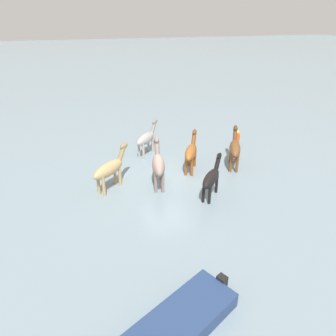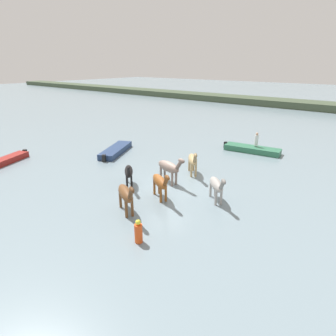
{
  "view_description": "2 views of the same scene",
  "coord_description": "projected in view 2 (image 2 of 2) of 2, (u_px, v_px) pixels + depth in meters",
  "views": [
    {
      "loc": [
        -12.85,
        4.1,
        7.48
      ],
      "look_at": [
        -0.69,
        0.09,
        1.01
      ],
      "focal_mm": 32.18,
      "sensor_mm": 36.0,
      "label": 1
    },
    {
      "loc": [
        10.26,
        -13.03,
        7.57
      ],
      "look_at": [
        -0.6,
        0.63,
        0.97
      ],
      "focal_mm": 29.79,
      "sensor_mm": 36.0,
      "label": 2
    }
  ],
  "objects": [
    {
      "name": "boat_motor_center",
      "position": [
        8.0,
        161.0,
        22.57
      ],
      "size": [
        2.2,
        3.75,
        0.71
      ],
      "rotation": [
        0.0,
        0.0,
        5.08
      ],
      "color": "maroon",
      "rests_on": "ground_plane"
    },
    {
      "name": "horse_mid_herd",
      "position": [
        126.0,
        194.0,
        14.68
      ],
      "size": [
        2.43,
        1.55,
        1.98
      ],
      "rotation": [
        0.0,
        0.0,
        5.79
      ],
      "color": "brown",
      "rests_on": "ground_plane"
    },
    {
      "name": "horse_dark_mare",
      "position": [
        169.0,
        167.0,
        18.36
      ],
      "size": [
        2.64,
        1.07,
        2.05
      ],
      "rotation": [
        0.0,
        0.0,
        6.05
      ],
      "color": "gray",
      "rests_on": "ground_plane"
    },
    {
      "name": "horse_lead",
      "position": [
        129.0,
        172.0,
        18.01
      ],
      "size": [
        1.88,
        1.8,
        1.76
      ],
      "rotation": [
        0.0,
        0.0,
        5.53
      ],
      "color": "black",
      "rests_on": "ground_plane"
    },
    {
      "name": "horse_rear_stallion",
      "position": [
        217.0,
        185.0,
        15.92
      ],
      "size": [
        1.96,
        1.92,
        1.85
      ],
      "rotation": [
        0.0,
        0.0,
        5.51
      ],
      "color": "#9E9993",
      "rests_on": "ground_plane"
    },
    {
      "name": "boat_tender_starboard",
      "position": [
        252.0,
        150.0,
        25.2
      ],
      "size": [
        5.15,
        1.98,
        0.75
      ],
      "rotation": [
        0.0,
        0.0,
        0.13
      ],
      "color": "#2D6B4C",
      "rests_on": "ground_plane"
    },
    {
      "name": "horse_chestnut_trailing",
      "position": [
        193.0,
        160.0,
        19.84
      ],
      "size": [
        1.96,
        2.14,
        1.96
      ],
      "rotation": [
        0.0,
        0.0,
        5.44
      ],
      "color": "tan",
      "rests_on": "ground_plane"
    },
    {
      "name": "boat_launch_far",
      "position": [
        116.0,
        151.0,
        24.92
      ],
      "size": [
        3.23,
        4.81,
        0.74
      ],
      "rotation": [
        0.0,
        0.0,
        2.02
      ],
      "color": "navy",
      "rests_on": "ground_plane"
    },
    {
      "name": "ground_plane",
      "position": [
        169.0,
        187.0,
        18.19
      ],
      "size": [
        216.74,
        216.74,
        0.0
      ],
      "primitive_type": "plane",
      "color": "gray"
    },
    {
      "name": "buoy_channel_marker",
      "position": [
        138.0,
        232.0,
        12.39
      ],
      "size": [
        0.36,
        0.36,
        1.14
      ],
      "color": "#E54C19",
      "rests_on": "ground_plane"
    },
    {
      "name": "horse_gray_outer",
      "position": [
        160.0,
        182.0,
        16.25
      ],
      "size": [
        2.3,
        1.58,
        1.91
      ],
      "rotation": [
        0.0,
        0.0,
        5.75
      ],
      "color": "brown",
      "rests_on": "ground_plane"
    },
    {
      "name": "distant_shoreline",
      "position": [
        316.0,
        109.0,
        48.49
      ],
      "size": [
        195.06,
        6.0,
        2.4
      ],
      "primitive_type": "cube",
      "color": "#3F4D37",
      "rests_on": "ground_plane"
    },
    {
      "name": "person_watcher_seated",
      "position": [
        256.0,
        140.0,
        24.89
      ],
      "size": [
        0.32,
        0.32,
        1.19
      ],
      "color": "silver",
      "rests_on": "boat_tender_starboard"
    }
  ]
}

